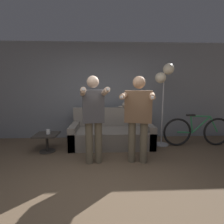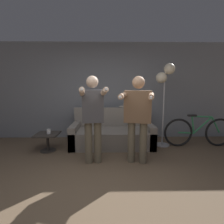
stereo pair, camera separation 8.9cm
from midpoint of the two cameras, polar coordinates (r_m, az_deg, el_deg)
The scene contains 10 objects.
ground_plane at distance 2.56m, azimuth -5.15°, elevation -25.83°, with size 16.00×16.00×0.00m, color brown.
wall_back at distance 4.85m, azimuth -3.84°, elevation 6.78°, with size 10.00×0.05×2.60m.
couch at distance 4.34m, azimuth -0.71°, elevation -7.23°, with size 1.95×0.94×0.89m.
person_left at distance 3.19m, azimuth -6.88°, elevation -0.74°, with size 0.52×0.71×1.63m.
person_right at distance 3.23m, azimuth 7.80°, elevation -0.41°, with size 0.66×0.77×1.62m.
cat at distance 4.58m, azimuth 4.96°, elevation 2.50°, with size 0.47×0.15×0.18m.
floor_lamp at distance 4.33m, azimuth 16.11°, elevation 9.99°, with size 0.43×0.35×1.96m.
side_table at distance 4.16m, azimuth -21.08°, elevation -8.15°, with size 0.49×0.49×0.40m.
cup at distance 4.11m, azimuth -20.72°, elevation -6.05°, with size 0.09×0.09×0.10m.
bicycle at distance 4.71m, azimuth 25.59°, elevation -5.69°, with size 1.67×0.07×0.77m.
Camera 1 is at (0.07, -2.11, 1.45)m, focal length 28.00 mm.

